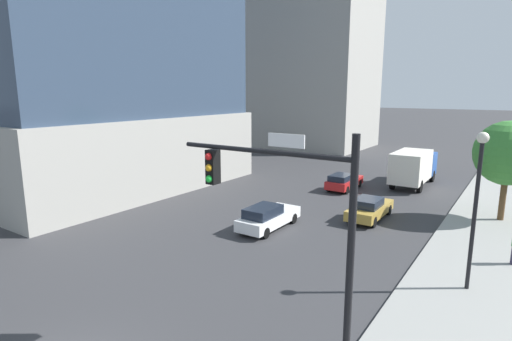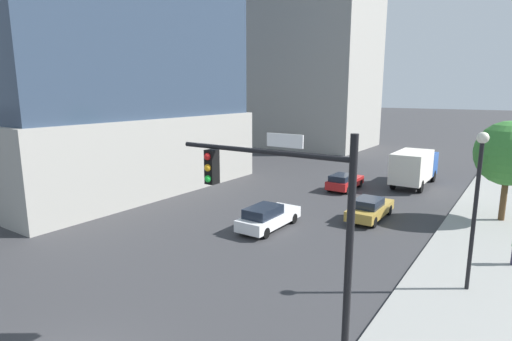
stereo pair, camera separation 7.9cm
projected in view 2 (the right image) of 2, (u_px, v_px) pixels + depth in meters
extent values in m
cube|color=gray|center=(491.00, 237.00, 22.30)|extent=(5.31, 120.00, 0.15)
cube|color=#9E9B93|center=(96.00, 149.00, 35.68)|extent=(18.75, 21.56, 6.01)
cube|color=#9E9B93|center=(315.00, 45.00, 57.65)|extent=(15.82, 13.49, 29.14)
cube|color=red|center=(336.00, 4.00, 50.93)|extent=(0.90, 0.90, 37.60)
cylinder|color=black|center=(348.00, 269.00, 10.21)|extent=(0.20, 0.20, 6.85)
cylinder|color=black|center=(259.00, 151.00, 11.20)|extent=(5.48, 0.14, 0.14)
cube|color=black|center=(212.00, 167.00, 12.27)|extent=(0.32, 0.36, 1.05)
sphere|color=red|center=(208.00, 157.00, 12.05)|extent=(0.22, 0.22, 0.22)
sphere|color=orange|center=(208.00, 168.00, 12.12)|extent=(0.22, 0.22, 0.22)
sphere|color=green|center=(208.00, 179.00, 12.18)|extent=(0.22, 0.22, 0.22)
cube|color=white|center=(285.00, 141.00, 10.67)|extent=(1.10, 0.04, 0.36)
cylinder|color=black|center=(474.00, 218.00, 15.73)|extent=(0.16, 0.16, 5.95)
sphere|color=silver|center=(483.00, 138.00, 15.13)|extent=(0.44, 0.44, 0.44)
cylinder|color=brown|center=(503.00, 199.00, 24.78)|extent=(0.36, 0.36, 2.72)
sphere|color=#387F33|center=(509.00, 153.00, 24.24)|extent=(3.92, 3.92, 3.92)
cube|color=#AD8938|center=(370.00, 210.00, 25.61)|extent=(1.72, 4.51, 0.61)
cube|color=#19212D|center=(369.00, 203.00, 25.18)|extent=(1.44, 1.98, 0.52)
cylinder|color=black|center=(367.00, 206.00, 27.32)|extent=(0.22, 0.67, 0.67)
cylinder|color=black|center=(389.00, 210.00, 26.49)|extent=(0.22, 0.67, 0.67)
cylinder|color=black|center=(350.00, 218.00, 24.84)|extent=(0.22, 0.67, 0.67)
cylinder|color=black|center=(374.00, 222.00, 24.00)|extent=(0.22, 0.67, 0.67)
cube|color=red|center=(345.00, 182.00, 33.36)|extent=(1.72, 4.22, 0.64)
cube|color=#19212D|center=(342.00, 178.00, 32.61)|extent=(1.44, 2.12, 0.46)
cylinder|color=black|center=(343.00, 181.00, 34.99)|extent=(0.22, 0.64, 0.64)
cylinder|color=black|center=(360.00, 184.00, 34.16)|extent=(0.22, 0.64, 0.64)
cylinder|color=black|center=(329.00, 188.00, 32.67)|extent=(0.22, 0.64, 0.64)
cylinder|color=black|center=(347.00, 190.00, 31.84)|extent=(0.22, 0.64, 0.64)
cube|color=silver|center=(269.00, 218.00, 23.89)|extent=(1.73, 4.66, 0.65)
cube|color=#19212D|center=(263.00, 211.00, 23.24)|extent=(1.45, 2.30, 0.55)
cylinder|color=black|center=(273.00, 214.00, 25.65)|extent=(0.22, 0.63, 0.63)
cylinder|color=black|center=(293.00, 218.00, 24.81)|extent=(0.22, 0.63, 0.63)
cylinder|color=black|center=(243.00, 228.00, 23.08)|extent=(0.22, 0.63, 0.63)
cylinder|color=black|center=(265.00, 233.00, 22.24)|extent=(0.22, 0.63, 0.63)
cube|color=#1E4799|center=(421.00, 163.00, 36.55)|extent=(2.44, 1.98, 1.98)
cube|color=silver|center=(412.00, 166.00, 33.58)|extent=(2.44, 4.94, 2.46)
cylinder|color=black|center=(408.00, 173.00, 37.36)|extent=(0.30, 1.03, 1.03)
cylinder|color=black|center=(433.00, 176.00, 36.17)|extent=(0.30, 1.03, 1.03)
cylinder|color=black|center=(393.00, 183.00, 33.43)|extent=(0.30, 1.03, 1.03)
cylinder|color=black|center=(420.00, 186.00, 32.24)|extent=(0.30, 1.03, 1.03)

